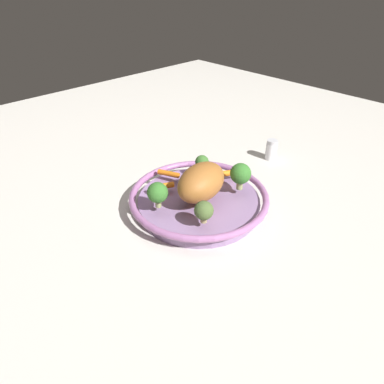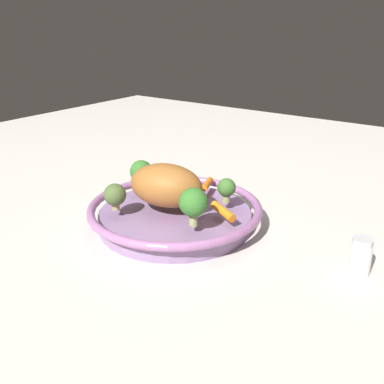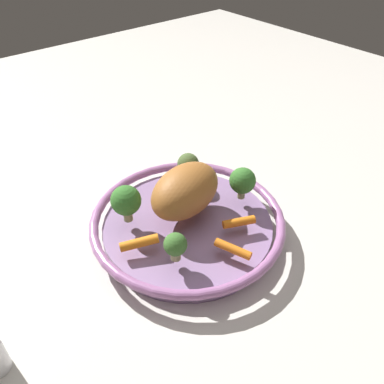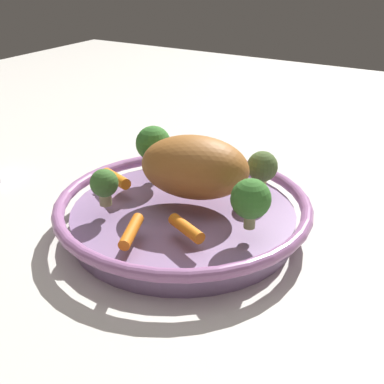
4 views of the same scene
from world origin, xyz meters
The scene contains 11 objects.
ground_plane centered at (0.00, 0.00, 0.00)m, with size 2.29×2.29×0.00m, color beige.
serving_bowl centered at (0.00, 0.00, 0.03)m, with size 0.35×0.35×0.05m.
roast_chicken_piece centered at (0.01, 0.02, 0.09)m, with size 0.15×0.09×0.08m, color #A2622A.
baby_carrot_near_rim centered at (0.05, -0.08, 0.06)m, with size 0.01×0.01×0.06m, color orange.
baby_carrot_back centered at (-0.11, -0.01, 0.06)m, with size 0.02×0.02×0.06m, color orange.
baby_carrot_center centered at (0.00, -0.11, 0.06)m, with size 0.01×0.01×0.06m, color orange.
broccoli_floret_small centered at (-0.09, 0.06, 0.09)m, with size 0.05×0.05×0.07m.
broccoli_floret_edge centered at (0.11, -0.02, 0.09)m, with size 0.05×0.05×0.06m.
broccoli_floret_mid centered at (-0.08, -0.07, 0.08)m, with size 0.04×0.04×0.05m.
broccoli_floret_large centered at (0.07, 0.09, 0.08)m, with size 0.04×0.04×0.05m.
salt_shaker centered at (-0.35, -0.03, 0.03)m, with size 0.03×0.03×0.06m.
Camera 2 is at (-0.50, 0.64, 0.39)m, focal length 41.91 mm.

